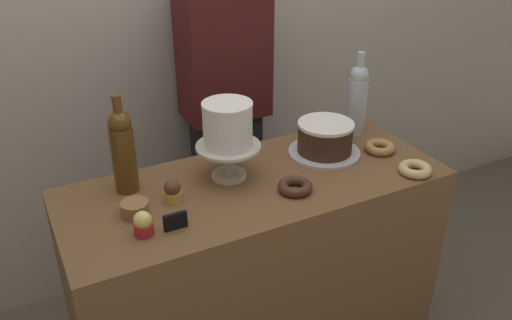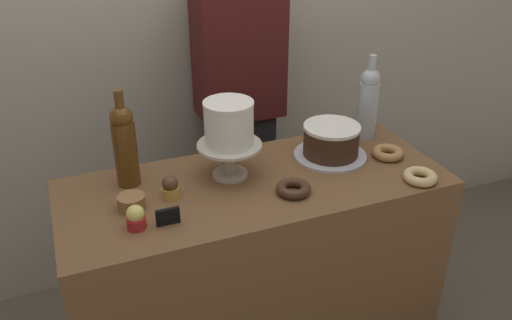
% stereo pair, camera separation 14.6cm
% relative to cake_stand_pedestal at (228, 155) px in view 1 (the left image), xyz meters
% --- Properties ---
extents(back_wall, '(6.00, 0.05, 2.60)m').
position_rel_cake_stand_pedestal_xyz_m(back_wall, '(0.07, 0.77, 0.34)').
color(back_wall, '#BCB7A8').
rests_on(back_wall, ground_plane).
extents(display_counter, '(1.29, 0.53, 0.88)m').
position_rel_cake_stand_pedestal_xyz_m(display_counter, '(0.07, -0.07, -0.52)').
color(display_counter, brown).
rests_on(display_counter, ground_plane).
extents(cake_stand_pedestal, '(0.22, 0.22, 0.12)m').
position_rel_cake_stand_pedestal_xyz_m(cake_stand_pedestal, '(0.00, 0.00, 0.00)').
color(cake_stand_pedestal, beige).
rests_on(cake_stand_pedestal, display_counter).
extents(white_layer_cake, '(0.16, 0.16, 0.15)m').
position_rel_cake_stand_pedestal_xyz_m(white_layer_cake, '(0.00, 0.00, 0.11)').
color(white_layer_cake, white).
rests_on(white_layer_cake, cake_stand_pedestal).
extents(silver_serving_platter, '(0.26, 0.26, 0.01)m').
position_rel_cake_stand_pedestal_xyz_m(silver_serving_platter, '(0.38, -0.00, -0.08)').
color(silver_serving_platter, silver).
rests_on(silver_serving_platter, display_counter).
extents(chocolate_round_cake, '(0.20, 0.20, 0.11)m').
position_rel_cake_stand_pedestal_xyz_m(chocolate_round_cake, '(0.38, -0.00, -0.02)').
color(chocolate_round_cake, '#3D2619').
rests_on(chocolate_round_cake, silver_serving_platter).
extents(wine_bottle_amber, '(0.08, 0.08, 0.33)m').
position_rel_cake_stand_pedestal_xyz_m(wine_bottle_amber, '(-0.33, 0.07, 0.06)').
color(wine_bottle_amber, '#5B3814').
rests_on(wine_bottle_amber, display_counter).
extents(wine_bottle_clear, '(0.08, 0.08, 0.33)m').
position_rel_cake_stand_pedestal_xyz_m(wine_bottle_clear, '(0.59, 0.09, 0.06)').
color(wine_bottle_clear, '#B2BCC1').
rests_on(wine_bottle_clear, display_counter).
extents(cupcake_lemon, '(0.06, 0.06, 0.07)m').
position_rel_cake_stand_pedestal_xyz_m(cupcake_lemon, '(-0.35, -0.19, -0.05)').
color(cupcake_lemon, red).
rests_on(cupcake_lemon, display_counter).
extents(cupcake_chocolate, '(0.06, 0.06, 0.07)m').
position_rel_cake_stand_pedestal_xyz_m(cupcake_chocolate, '(-0.22, -0.06, -0.05)').
color(cupcake_chocolate, gold).
rests_on(cupcake_chocolate, display_counter).
extents(donut_maple, '(0.11, 0.11, 0.03)m').
position_rel_cake_stand_pedestal_xyz_m(donut_maple, '(0.57, -0.08, -0.07)').
color(donut_maple, '#B27F47').
rests_on(donut_maple, display_counter).
extents(donut_glazed, '(0.11, 0.11, 0.03)m').
position_rel_cake_stand_pedestal_xyz_m(donut_glazed, '(0.57, -0.27, -0.07)').
color(donut_glazed, '#E0C17F').
rests_on(donut_glazed, display_counter).
extents(donut_chocolate, '(0.11, 0.11, 0.03)m').
position_rel_cake_stand_pedestal_xyz_m(donut_chocolate, '(0.15, -0.18, -0.07)').
color(donut_chocolate, '#472D1E').
rests_on(donut_chocolate, display_counter).
extents(cookie_stack, '(0.08, 0.08, 0.04)m').
position_rel_cake_stand_pedestal_xyz_m(cookie_stack, '(-0.34, -0.08, -0.06)').
color(cookie_stack, olive).
rests_on(cookie_stack, display_counter).
extents(price_sign_chalkboard, '(0.07, 0.01, 0.05)m').
position_rel_cake_stand_pedestal_xyz_m(price_sign_chalkboard, '(-0.26, -0.20, -0.06)').
color(price_sign_chalkboard, black).
rests_on(price_sign_chalkboard, display_counter).
extents(barista_figure, '(0.36, 0.22, 1.60)m').
position_rel_cake_stand_pedestal_xyz_m(barista_figure, '(0.24, 0.57, -0.13)').
color(barista_figure, black).
rests_on(barista_figure, ground_plane).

